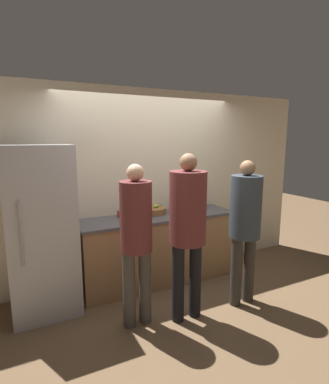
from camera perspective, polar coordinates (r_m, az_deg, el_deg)
ground_plane at (r=4.06m, az=0.92°, el=-18.35°), size 14.00×14.00×0.00m
wall_back at (r=4.21m, az=-3.07°, el=1.39°), size 5.20×0.06×2.60m
counter at (r=4.16m, az=-1.30°, el=-10.63°), size 2.13×0.63×0.93m
refrigerator at (r=3.60m, az=-22.33°, el=-6.76°), size 0.70×0.73×1.88m
person_left at (r=3.06m, az=-5.40°, el=-7.87°), size 0.32×0.32×1.70m
person_center at (r=3.12m, az=4.42°, el=-5.55°), size 0.38×0.38×1.79m
person_right at (r=3.56m, az=15.09°, el=-5.20°), size 0.35×0.35×1.70m
fruit_bowl at (r=4.10m, az=-2.16°, el=-3.54°), size 0.35×0.35×0.12m
utensil_crock at (r=4.38m, az=2.50°, el=-2.28°), size 0.11×0.11×0.26m
bottle_green at (r=3.72m, az=-6.18°, el=-4.09°), size 0.06×0.06×0.26m
cup_black at (r=4.14m, az=1.57°, el=-3.35°), size 0.09×0.09×0.09m
cup_red at (r=3.97m, az=-8.50°, el=-4.11°), size 0.08×0.08×0.09m
potted_plant at (r=4.39m, az=6.31°, el=-1.50°), size 0.18×0.18×0.25m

